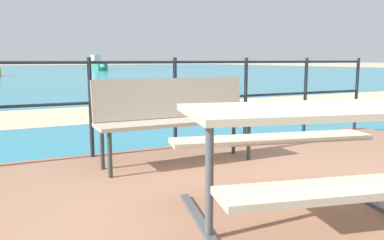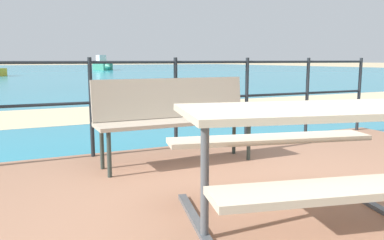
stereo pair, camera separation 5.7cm
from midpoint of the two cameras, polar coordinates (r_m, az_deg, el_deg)
ground_plane at (r=2.73m, az=19.07°, el=-15.73°), size 240.00×240.00×0.00m
patio_paving at (r=2.72m, az=19.10°, el=-15.16°), size 6.40×5.20×0.06m
sea_water at (r=41.83m, az=-22.21°, el=6.64°), size 90.00×90.00×0.01m
beach_strip at (r=8.33m, az=-12.12°, el=0.98°), size 54.04×3.64×0.01m
picnic_table at (r=2.48m, az=17.41°, el=-2.46°), size 1.81×1.71×0.77m
park_bench at (r=3.97m, az=-2.04°, el=1.16°), size 1.65×0.43×0.86m
railing_fence at (r=4.61m, az=-2.05°, el=3.93°), size 5.94×0.04×1.08m
boat_mid at (r=43.27m, az=-12.91°, el=7.85°), size 1.34×4.70×1.59m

